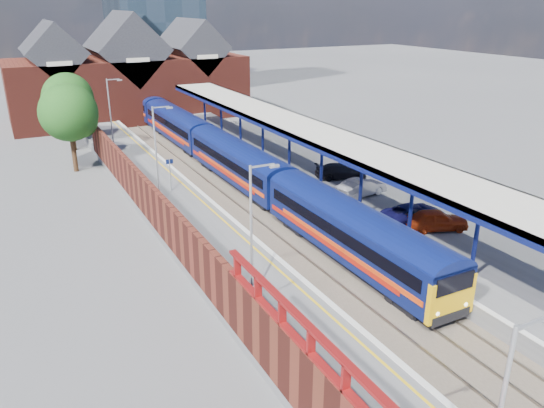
{
  "coord_description": "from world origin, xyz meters",
  "views": [
    {
      "loc": [
        -15.97,
        -14.44,
        14.75
      ],
      "look_at": [
        -1.35,
        13.87,
        2.6
      ],
      "focal_mm": 35.0,
      "sensor_mm": 36.0,
      "label": 1
    }
  ],
  "objects_px": {
    "parked_car_silver": "(361,187)",
    "parked_car_blue": "(414,213)",
    "parked_car_red": "(437,220)",
    "platform_sign": "(170,169)",
    "train": "(205,140)",
    "lamp_post_b": "(254,227)",
    "lamp_post_d": "(111,110)",
    "lamp_post_c": "(158,148)",
    "parked_car_dark": "(341,171)"
  },
  "relations": [
    {
      "from": "train",
      "to": "lamp_post_d",
      "type": "xyz_separation_m",
      "value": [
        -7.86,
        4.31,
        2.87
      ]
    },
    {
      "from": "lamp_post_b",
      "to": "lamp_post_c",
      "type": "distance_m",
      "value": 16.0
    },
    {
      "from": "lamp_post_d",
      "to": "parked_car_blue",
      "type": "relative_size",
      "value": 1.56
    },
    {
      "from": "lamp_post_c",
      "to": "lamp_post_d",
      "type": "height_order",
      "value": "same"
    },
    {
      "from": "train",
      "to": "lamp_post_c",
      "type": "bearing_deg",
      "value": -123.89
    },
    {
      "from": "lamp_post_b",
      "to": "parked_car_red",
      "type": "height_order",
      "value": "lamp_post_b"
    },
    {
      "from": "parked_car_silver",
      "to": "parked_car_blue",
      "type": "relative_size",
      "value": 0.91
    },
    {
      "from": "lamp_post_b",
      "to": "train",
      "type": "bearing_deg",
      "value": 74.16
    },
    {
      "from": "parked_car_dark",
      "to": "parked_car_blue",
      "type": "height_order",
      "value": "parked_car_blue"
    },
    {
      "from": "train",
      "to": "parked_car_silver",
      "type": "xyz_separation_m",
      "value": [
        5.89,
        -17.63,
        -0.45
      ]
    },
    {
      "from": "lamp_post_b",
      "to": "lamp_post_c",
      "type": "xyz_separation_m",
      "value": [
        0.0,
        16.0,
        0.0
      ]
    },
    {
      "from": "train",
      "to": "lamp_post_b",
      "type": "bearing_deg",
      "value": -105.84
    },
    {
      "from": "platform_sign",
      "to": "parked_car_silver",
      "type": "xyz_separation_m",
      "value": [
        12.39,
        -7.94,
        -1.02
      ]
    },
    {
      "from": "train",
      "to": "lamp_post_c",
      "type": "xyz_separation_m",
      "value": [
        -7.86,
        -11.69,
        2.87
      ]
    },
    {
      "from": "lamp_post_b",
      "to": "lamp_post_c",
      "type": "relative_size",
      "value": 1.0
    },
    {
      "from": "parked_car_red",
      "to": "parked_car_blue",
      "type": "distance_m",
      "value": 1.74
    },
    {
      "from": "parked_car_silver",
      "to": "parked_car_blue",
      "type": "bearing_deg",
      "value": 173.18
    },
    {
      "from": "train",
      "to": "platform_sign",
      "type": "bearing_deg",
      "value": -123.81
    },
    {
      "from": "parked_car_silver",
      "to": "parked_car_blue",
      "type": "height_order",
      "value": "parked_car_silver"
    },
    {
      "from": "parked_car_red",
      "to": "parked_car_dark",
      "type": "height_order",
      "value": "parked_car_red"
    },
    {
      "from": "lamp_post_d",
      "to": "parked_car_red",
      "type": "height_order",
      "value": "lamp_post_d"
    },
    {
      "from": "parked_car_silver",
      "to": "parked_car_dark",
      "type": "height_order",
      "value": "parked_car_silver"
    },
    {
      "from": "train",
      "to": "lamp_post_d",
      "type": "bearing_deg",
      "value": 151.28
    },
    {
      "from": "lamp_post_d",
      "to": "parked_car_silver",
      "type": "relative_size",
      "value": 1.71
    },
    {
      "from": "parked_car_red",
      "to": "platform_sign",
      "type": "bearing_deg",
      "value": 61.92
    },
    {
      "from": "lamp_post_d",
      "to": "platform_sign",
      "type": "height_order",
      "value": "lamp_post_d"
    },
    {
      "from": "train",
      "to": "parked_car_dark",
      "type": "bearing_deg",
      "value": -62.24
    },
    {
      "from": "parked_car_dark",
      "to": "parked_car_blue",
      "type": "distance_m",
      "value": 10.12
    },
    {
      "from": "lamp_post_d",
      "to": "platform_sign",
      "type": "bearing_deg",
      "value": -84.44
    },
    {
      "from": "lamp_post_d",
      "to": "parked_car_dark",
      "type": "distance_m",
      "value": 23.29
    },
    {
      "from": "train",
      "to": "parked_car_blue",
      "type": "relative_size",
      "value": 14.66
    },
    {
      "from": "lamp_post_c",
      "to": "platform_sign",
      "type": "distance_m",
      "value": 3.34
    },
    {
      "from": "lamp_post_c",
      "to": "parked_car_blue",
      "type": "distance_m",
      "value": 18.39
    },
    {
      "from": "lamp_post_c",
      "to": "parked_car_red",
      "type": "xyz_separation_m",
      "value": [
        14.22,
        -13.37,
        -3.31
      ]
    },
    {
      "from": "lamp_post_d",
      "to": "parked_car_blue",
      "type": "height_order",
      "value": "lamp_post_d"
    },
    {
      "from": "lamp_post_d",
      "to": "parked_car_red",
      "type": "bearing_deg",
      "value": -64.16
    },
    {
      "from": "parked_car_red",
      "to": "lamp_post_b",
      "type": "bearing_deg",
      "value": 122.49
    },
    {
      "from": "lamp_post_c",
      "to": "parked_car_dark",
      "type": "height_order",
      "value": "lamp_post_c"
    },
    {
      "from": "lamp_post_b",
      "to": "parked_car_blue",
      "type": "bearing_deg",
      "value": 17.39
    },
    {
      "from": "parked_car_dark",
      "to": "parked_car_blue",
      "type": "xyz_separation_m",
      "value": [
        -1.06,
        -10.06,
        0.0
      ]
    },
    {
      "from": "lamp_post_d",
      "to": "parked_car_red",
      "type": "xyz_separation_m",
      "value": [
        14.22,
        -29.37,
        -3.31
      ]
    },
    {
      "from": "platform_sign",
      "to": "parked_car_dark",
      "type": "height_order",
      "value": "platform_sign"
    },
    {
      "from": "lamp_post_d",
      "to": "parked_car_dark",
      "type": "height_order",
      "value": "lamp_post_d"
    },
    {
      "from": "train",
      "to": "parked_car_dark",
      "type": "relative_size",
      "value": 15.34
    },
    {
      "from": "parked_car_blue",
      "to": "parked_car_dark",
      "type": "bearing_deg",
      "value": -5.23
    },
    {
      "from": "lamp_post_d",
      "to": "parked_car_dark",
      "type": "bearing_deg",
      "value": -49.84
    },
    {
      "from": "lamp_post_c",
      "to": "parked_car_blue",
      "type": "bearing_deg",
      "value": -40.24
    },
    {
      "from": "parked_car_red",
      "to": "parked_car_silver",
      "type": "height_order",
      "value": "parked_car_red"
    },
    {
      "from": "parked_car_dark",
      "to": "parked_car_red",
      "type": "bearing_deg",
      "value": -163.86
    },
    {
      "from": "lamp_post_d",
      "to": "parked_car_dark",
      "type": "xyz_separation_m",
      "value": [
        14.86,
        -17.61,
        -3.37
      ]
    }
  ]
}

